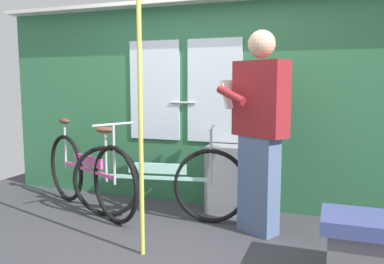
# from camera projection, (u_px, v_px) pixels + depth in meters

# --- Properties ---
(ground_plane) EXTENTS (5.91, 4.19, 0.04)m
(ground_plane) POSITION_uv_depth(u_px,v_px,m) (153.00, 250.00, 3.25)
(ground_plane) COLOR #38383D
(train_door_wall) EXTENTS (4.91, 0.28, 2.21)m
(train_door_wall) POSITION_uv_depth(u_px,v_px,m) (202.00, 100.00, 4.31)
(train_door_wall) COLOR #2D6B42
(train_door_wall) RESTS_ON ground_plane
(bicycle_near_door) EXTENTS (1.75, 0.48, 0.93)m
(bicycle_near_door) POSITION_uv_depth(u_px,v_px,m) (157.00, 181.00, 3.87)
(bicycle_near_door) COLOR black
(bicycle_near_door) RESTS_ON ground_plane
(bicycle_leaning_behind) EXTENTS (1.61, 0.86, 0.97)m
(bicycle_leaning_behind) POSITION_uv_depth(u_px,v_px,m) (88.00, 173.00, 4.15)
(bicycle_leaning_behind) COLOR black
(bicycle_leaning_behind) RESTS_ON ground_plane
(passenger_reading_newspaper) EXTENTS (0.64, 0.60, 1.79)m
(passenger_reading_newspaper) POSITION_uv_depth(u_px,v_px,m) (259.00, 128.00, 3.47)
(passenger_reading_newspaper) COLOR slate
(passenger_reading_newspaper) RESTS_ON ground_plane
(trash_bin_by_wall) EXTENTS (0.37, 0.28, 0.70)m
(trash_bin_by_wall) POSITION_uv_depth(u_px,v_px,m) (225.00, 179.00, 4.10)
(trash_bin_by_wall) COLOR gray
(trash_bin_by_wall) RESTS_ON ground_plane
(handrail_pole) EXTENTS (0.04, 0.04, 2.17)m
(handrail_pole) POSITION_uv_depth(u_px,v_px,m) (140.00, 117.00, 2.99)
(handrail_pole) COLOR #C6C14C
(handrail_pole) RESTS_ON ground_plane
(bench_seat_corner) EXTENTS (0.70, 0.44, 0.45)m
(bench_seat_corner) POSITION_uv_depth(u_px,v_px,m) (374.00, 247.00, 2.67)
(bench_seat_corner) COLOR #3D477F
(bench_seat_corner) RESTS_ON ground_plane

